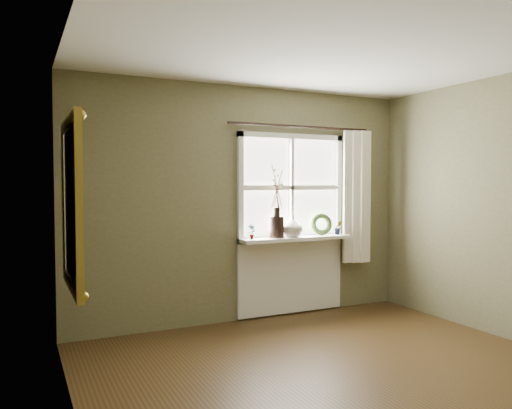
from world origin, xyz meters
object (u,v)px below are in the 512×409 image
at_px(dark_jug, 277,227).
at_px(gilt_mirror, 70,203).
at_px(cream_vase, 293,226).
at_px(wreath, 321,227).

distance_m(dark_jug, gilt_mirror, 2.50).
relative_size(dark_jug, gilt_mirror, 0.19).
xyz_separation_m(dark_jug, cream_vase, (0.21, 0.00, 0.00)).
bearing_deg(gilt_mirror, dark_jug, 23.98).
xyz_separation_m(dark_jug, gilt_mirror, (-2.27, -1.01, 0.34)).
bearing_deg(wreath, cream_vase, -159.69).
relative_size(cream_vase, gilt_mirror, 0.19).
bearing_deg(cream_vase, wreath, 5.52).
bearing_deg(gilt_mirror, cream_vase, 22.18).
relative_size(cream_vase, wreath, 0.95).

